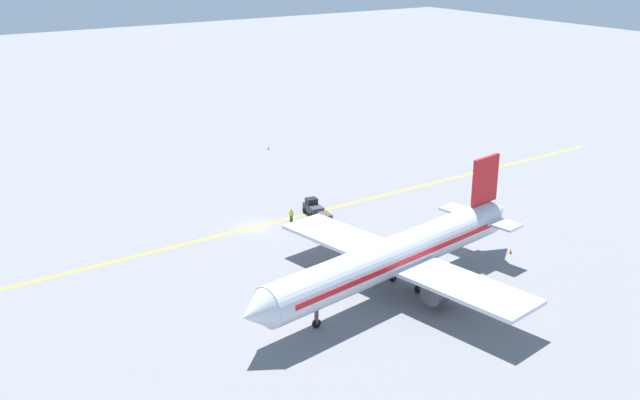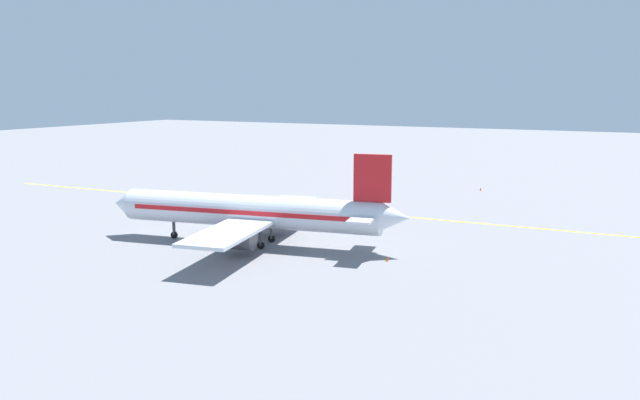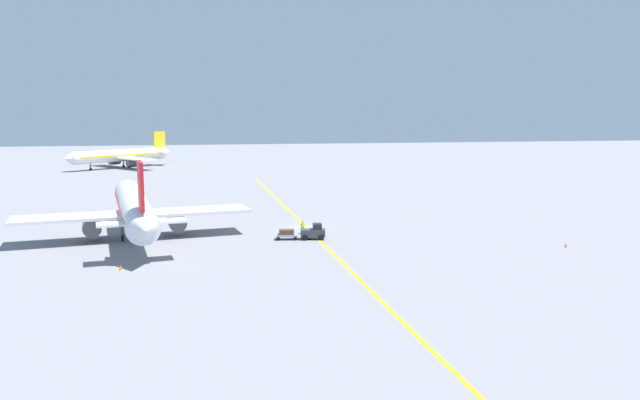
# 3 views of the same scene
# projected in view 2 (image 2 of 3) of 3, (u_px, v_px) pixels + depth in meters

# --- Properties ---
(ground_plane) EXTENTS (400.00, 400.00, 0.00)m
(ground_plane) POSITION_uv_depth(u_px,v_px,m) (318.00, 209.00, 90.69)
(ground_plane) COLOR slate
(apron_yellow_centreline) EXTENTS (4.83, 119.93, 0.01)m
(apron_yellow_centreline) POSITION_uv_depth(u_px,v_px,m) (318.00, 209.00, 90.69)
(apron_yellow_centreline) COLOR yellow
(apron_yellow_centreline) RESTS_ON ground
(airplane_at_gate) EXTENTS (28.48, 35.43, 10.60)m
(airplane_at_gate) POSITION_uv_depth(u_px,v_px,m) (253.00, 212.00, 69.46)
(airplane_at_gate) COLOR silver
(airplane_at_gate) RESTS_ON ground
(baggage_tug_dark) EXTENTS (3.17, 2.07, 2.11)m
(baggage_tug_dark) POSITION_uv_depth(u_px,v_px,m) (366.00, 208.00, 86.85)
(baggage_tug_dark) COLOR #333842
(baggage_tug_dark) RESTS_ON ground
(baggage_cart_trailing) EXTENTS (2.76, 1.72, 1.24)m
(baggage_cart_trailing) POSITION_uv_depth(u_px,v_px,m) (354.00, 213.00, 84.20)
(baggage_cart_trailing) COLOR gray
(baggage_cart_trailing) RESTS_ON ground
(ground_crew_worker) EXTENTS (0.54, 0.35, 1.68)m
(ground_crew_worker) POSITION_uv_depth(u_px,v_px,m) (341.00, 207.00, 87.73)
(ground_crew_worker) COLOR #23232D
(ground_crew_worker) RESTS_ON ground
(traffic_cone_near_nose) EXTENTS (0.32, 0.32, 0.55)m
(traffic_cone_near_nose) POSITION_uv_depth(u_px,v_px,m) (387.00, 259.00, 63.25)
(traffic_cone_near_nose) COLOR orange
(traffic_cone_near_nose) RESTS_ON ground
(traffic_cone_mid_apron) EXTENTS (0.32, 0.32, 0.55)m
(traffic_cone_mid_apron) POSITION_uv_depth(u_px,v_px,m) (481.00, 189.00, 107.29)
(traffic_cone_mid_apron) COLOR orange
(traffic_cone_mid_apron) RESTS_ON ground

